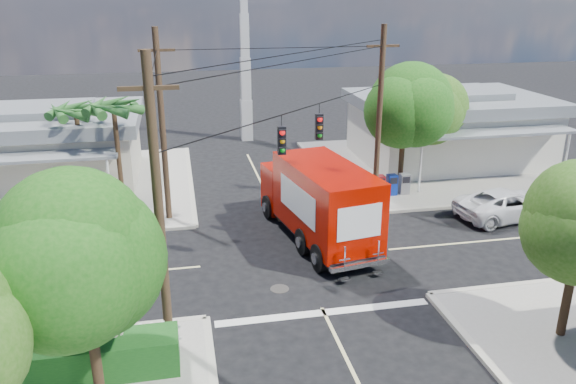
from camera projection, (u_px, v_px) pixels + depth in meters
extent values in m
plane|color=black|center=(297.00, 258.00, 23.24)|extent=(120.00, 120.00, 0.00)
cube|color=gray|center=(431.00, 165.00, 35.41)|extent=(14.00, 14.00, 0.14)
cube|color=#ADA899|center=(323.00, 172.00, 34.12)|extent=(0.25, 14.00, 0.14)
cube|color=#ADA899|center=(489.00, 204.00, 28.95)|extent=(14.00, 0.25, 0.14)
cube|color=gray|center=(64.00, 188.00, 31.34)|extent=(14.00, 14.00, 0.14)
cube|color=#ADA899|center=(190.00, 180.00, 32.64)|extent=(0.25, 14.00, 0.14)
cube|color=#ADA899|center=(36.00, 239.00, 24.87)|extent=(14.00, 0.25, 0.14)
cube|color=beige|center=(261.00, 182.00, 32.48)|extent=(0.12, 12.00, 0.01)
cube|color=beige|center=(516.00, 238.00, 25.09)|extent=(12.00, 0.12, 0.01)
cube|color=beige|center=(42.00, 281.00, 21.39)|extent=(12.00, 0.12, 0.01)
cube|color=silver|center=(324.00, 312.00, 19.27)|extent=(7.50, 0.40, 0.01)
cube|color=silver|center=(448.00, 133.00, 36.02)|extent=(11.00, 8.00, 3.40)
cube|color=gray|center=(451.00, 101.00, 35.33)|extent=(11.80, 8.80, 0.70)
cube|color=gray|center=(452.00, 93.00, 35.16)|extent=(6.05, 4.40, 0.50)
cube|color=gray|center=(491.00, 133.00, 31.09)|extent=(9.90, 1.80, 0.15)
cylinder|color=silver|center=(420.00, 166.00, 30.03)|extent=(0.12, 0.12, 2.90)
cylinder|color=silver|center=(566.00, 157.00, 31.66)|extent=(0.12, 0.12, 2.90)
cube|color=beige|center=(46.00, 153.00, 31.98)|extent=(10.00, 8.00, 3.20)
cube|color=gray|center=(41.00, 119.00, 31.32)|extent=(10.80, 8.80, 0.70)
cube|color=gray|center=(39.00, 110.00, 31.15)|extent=(5.50, 4.40, 0.50)
cube|color=gray|center=(22.00, 158.00, 27.08)|extent=(9.00, 1.80, 0.15)
cylinder|color=silver|center=(109.00, 184.00, 27.54)|extent=(0.12, 0.12, 2.70)
cube|color=silver|center=(247.00, 120.00, 41.30)|extent=(0.80, 0.80, 3.00)
cube|color=silver|center=(246.00, 79.00, 40.29)|extent=(0.70, 0.70, 3.00)
cube|color=silver|center=(245.00, 36.00, 39.28)|extent=(0.60, 0.60, 3.00)
cylinder|color=#422D1C|center=(93.00, 340.00, 14.35)|extent=(0.28, 0.28, 3.71)
sphere|color=#15510F|center=(82.00, 258.00, 13.57)|extent=(3.71, 3.71, 3.71)
sphere|color=#15510F|center=(65.00, 247.00, 13.60)|extent=(3.02, 3.02, 3.02)
sphere|color=#15510F|center=(96.00, 267.00, 13.40)|extent=(3.25, 3.25, 3.25)
cylinder|color=#422D1C|center=(402.00, 154.00, 30.12)|extent=(0.28, 0.28, 4.10)
sphere|color=#15510F|center=(405.00, 107.00, 29.26)|extent=(4.10, 4.10, 4.10)
sphere|color=#15510F|center=(397.00, 101.00, 29.28)|extent=(3.33, 3.33, 3.33)
sphere|color=#15510F|center=(413.00, 110.00, 29.09)|extent=(3.58, 3.58, 3.58)
cylinder|color=#422D1C|center=(429.00, 146.00, 32.72)|extent=(0.28, 0.28, 3.58)
sphere|color=#265611|center=(432.00, 108.00, 31.97)|extent=(3.58, 3.58, 3.58)
sphere|color=#265611|center=(424.00, 103.00, 32.00)|extent=(2.91, 2.91, 2.91)
sphere|color=#265611|center=(440.00, 110.00, 31.79)|extent=(3.14, 3.14, 3.14)
cylinder|color=#422D1C|center=(569.00, 286.00, 17.26)|extent=(0.28, 0.28, 3.46)
sphere|color=#265611|center=(566.00, 212.00, 16.58)|extent=(2.81, 2.81, 2.81)
cylinder|color=#422D1C|center=(119.00, 157.00, 27.89)|extent=(0.24, 0.24, 5.00)
cone|color=#295F25|center=(132.00, 105.00, 27.18)|extent=(0.50, 2.06, 0.98)
cone|color=#295F25|center=(126.00, 102.00, 27.77)|extent=(1.92, 1.68, 0.98)
cone|color=#295F25|center=(111.00, 102.00, 27.79)|extent=(2.12, 0.95, 0.98)
cone|color=#295F25|center=(97.00, 104.00, 27.23)|extent=(1.34, 2.07, 0.98)
cone|color=#295F25|center=(95.00, 108.00, 26.51)|extent=(1.34, 2.07, 0.98)
cone|color=#295F25|center=(107.00, 109.00, 26.17)|extent=(2.12, 0.95, 0.98)
cone|color=#295F25|center=(124.00, 108.00, 26.47)|extent=(1.92, 1.68, 0.98)
cylinder|color=#422D1C|center=(81.00, 155.00, 28.97)|extent=(0.24, 0.24, 4.60)
cone|color=#295F25|center=(94.00, 108.00, 28.33)|extent=(0.50, 2.06, 0.98)
cone|color=#295F25|center=(89.00, 106.00, 28.92)|extent=(1.92, 1.68, 0.98)
cone|color=#295F25|center=(74.00, 106.00, 28.94)|extent=(2.12, 0.95, 0.98)
cone|color=#295F25|center=(60.00, 108.00, 28.38)|extent=(1.34, 2.07, 0.98)
cone|color=#295F25|center=(57.00, 111.00, 27.65)|extent=(1.34, 2.07, 0.98)
cone|color=#295F25|center=(68.00, 113.00, 27.32)|extent=(2.12, 0.95, 0.98)
cone|color=#295F25|center=(85.00, 111.00, 27.62)|extent=(1.92, 1.68, 0.98)
cylinder|color=#473321|center=(159.00, 211.00, 15.96)|extent=(0.28, 0.28, 9.00)
cube|color=#473321|center=(149.00, 88.00, 14.79)|extent=(1.60, 0.12, 0.12)
cylinder|color=#473321|center=(379.00, 119.00, 27.49)|extent=(0.28, 0.28, 9.00)
cube|color=#473321|center=(383.00, 46.00, 26.32)|extent=(1.60, 0.12, 0.12)
cylinder|color=#473321|center=(163.00, 129.00, 25.57)|extent=(0.28, 0.28, 9.00)
cube|color=#473321|center=(156.00, 50.00, 24.39)|extent=(1.60, 0.12, 0.12)
cylinder|color=black|center=(298.00, 110.00, 21.16)|extent=(10.43, 10.43, 0.04)
cube|color=black|center=(282.00, 140.00, 20.59)|extent=(0.30, 0.24, 1.05)
sphere|color=red|center=(282.00, 133.00, 20.35)|extent=(0.20, 0.20, 0.20)
cube|color=black|center=(319.00, 127.00, 22.70)|extent=(0.30, 0.24, 1.05)
sphere|color=red|center=(320.00, 119.00, 22.46)|extent=(0.20, 0.20, 0.20)
cube|color=silver|center=(79.00, 350.00, 16.46)|extent=(5.94, 0.05, 0.08)
cube|color=silver|center=(77.00, 338.00, 16.33)|extent=(5.94, 0.05, 0.08)
cube|color=silver|center=(175.00, 334.00, 16.93)|extent=(0.09, 0.06, 1.00)
cube|color=#144716|center=(66.00, 361.00, 15.62)|extent=(6.20, 1.20, 1.10)
cube|color=#AA1B1E|center=(379.00, 185.00, 29.81)|extent=(0.50, 0.50, 1.10)
cube|color=navy|center=(392.00, 185.00, 29.94)|extent=(0.50, 0.50, 1.10)
cube|color=slate|center=(404.00, 184.00, 30.07)|extent=(0.50, 0.50, 1.10)
cube|color=black|center=(316.00, 226.00, 24.99)|extent=(3.72, 8.30, 0.26)
cube|color=#AE0D00|center=(290.00, 187.00, 27.46)|extent=(2.73, 2.15, 2.26)
cube|color=black|center=(285.00, 175.00, 27.96)|extent=(2.17, 0.63, 0.98)
cube|color=silver|center=(284.00, 195.00, 28.52)|extent=(2.35, 0.53, 0.36)
cube|color=#AE0D00|center=(326.00, 200.00, 23.66)|extent=(3.57, 6.32, 2.98)
cube|color=white|center=(353.00, 193.00, 24.06)|extent=(0.66, 3.65, 1.34)
cube|color=white|center=(297.00, 201.00, 23.16)|extent=(0.66, 3.65, 1.34)
cube|color=white|center=(360.00, 222.00, 20.98)|extent=(1.82, 0.34, 1.34)
cube|color=silver|center=(359.00, 265.00, 21.43)|extent=(2.47, 0.68, 0.18)
cube|color=silver|center=(344.00, 259.00, 20.93)|extent=(0.47, 0.14, 1.03)
cube|color=silver|center=(378.00, 253.00, 21.42)|extent=(0.47, 0.14, 1.03)
cylinder|color=black|center=(269.00, 207.00, 27.20)|extent=(0.52, 1.17, 1.13)
cylinder|color=black|center=(313.00, 201.00, 28.01)|extent=(0.52, 1.17, 1.13)
cylinder|color=black|center=(320.00, 258.00, 21.97)|extent=(0.52, 1.17, 1.13)
cylinder|color=black|center=(372.00, 248.00, 22.78)|extent=(0.52, 1.17, 1.13)
imported|color=silver|center=(508.00, 204.00, 27.10)|extent=(5.47, 3.09, 1.44)
imported|color=#BCAF9F|center=(115.00, 342.00, 15.89)|extent=(0.79, 0.74, 1.81)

